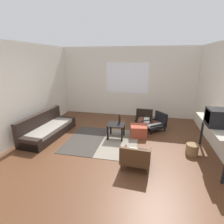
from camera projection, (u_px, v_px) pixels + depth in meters
The scene contains 15 objects.
ground_plane at pixel (111, 150), 4.49m from camera, with size 7.80×7.80×0.00m, color #56331E.
far_wall_with_window at pixel (127, 82), 6.95m from camera, with size 5.60×0.13×2.70m.
side_wall_left at pixel (21, 92), 4.91m from camera, with size 0.12×6.60×2.70m, color silver.
area_rug at pixel (102, 141), 5.00m from camera, with size 1.98×1.83×0.01m.
couch at pixel (47, 129), 5.28m from camera, with size 0.87×1.98×0.69m.
coffee_table at pixel (116, 127), 5.10m from camera, with size 0.49×0.48×0.44m.
armchair_by_window at pixel (144, 119), 6.06m from camera, with size 0.58×0.63×0.55m.
armchair_striped_foreground at pixel (136, 157), 3.72m from camera, with size 0.66×0.66×0.55m.
armchair_corner at pixel (156, 123), 5.71m from camera, with size 0.82×0.81×0.57m.
ottoman_orange at pixel (138, 131), 5.27m from camera, with size 0.47×0.47×0.34m, color #993D28.
console_shelf at pixel (215, 128), 3.84m from camera, with size 0.41×1.73×0.89m.
crt_television at pixel (219, 118), 3.65m from camera, with size 0.46×0.43×0.37m.
clay_vase at pixel (211, 114), 4.11m from camera, with size 0.20×0.20×0.32m.
glass_bottle at pixel (119, 120), 5.10m from camera, with size 0.06×0.06×0.27m.
wicker_basket at pixel (192, 149), 4.29m from camera, with size 0.30×0.30×0.26m, color olive.
Camera 1 is at (0.87, -3.91, 2.27)m, focal length 28.04 mm.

